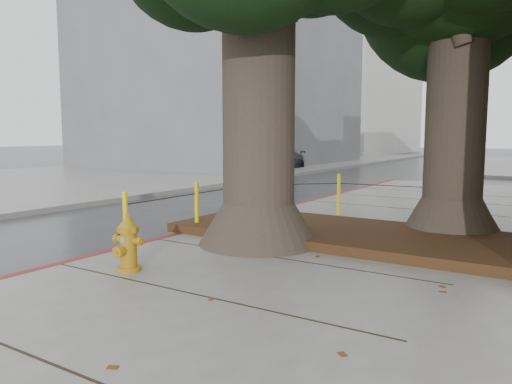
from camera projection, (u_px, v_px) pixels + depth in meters
ground at (161, 298)px, 6.10m from camera, size 140.00×140.00×0.00m
sidewalk_opposite at (86, 178)px, 21.97m from camera, size 14.00×60.00×0.15m
curb_red at (176, 238)px, 9.26m from camera, size 0.14×26.00×0.16m
planter_bed at (352, 234)px, 8.85m from camera, size 6.40×2.60×0.16m
building_far_grey at (227, 71)px, 31.84m from camera, size 12.00×16.00×12.00m
building_far_white at (341, 81)px, 51.95m from camera, size 12.00×18.00×15.00m
bollard_ring at (279, 200)px, 10.15m from camera, size 3.79×5.39×0.95m
fire_hydrant at (128, 243)px, 6.74m from camera, size 0.42×0.38×0.79m
car_dark at (282, 161)px, 26.96m from camera, size 1.70×3.74×1.06m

